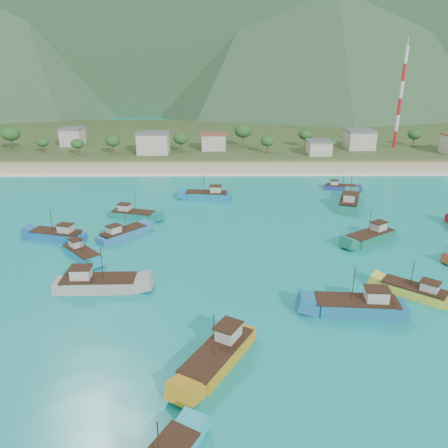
{
  "coord_description": "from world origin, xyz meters",
  "views": [
    {
      "loc": [
        -8.04,
        -62.45,
        32.91
      ],
      "look_at": [
        -7.45,
        18.0,
        3.0
      ],
      "focal_mm": 35.0,
      "sensor_mm": 36.0,
      "label": 1
    }
  ],
  "objects_px": {
    "boat_7": "(57,236)",
    "boat_17": "(415,292)",
    "boat_4": "(98,284)",
    "boat_8": "(358,307)",
    "boat_14": "(133,215)",
    "boat_0": "(218,356)",
    "boat_5": "(349,203)",
    "boat_13": "(340,188)",
    "boat_26": "(371,237)",
    "boat_10": "(207,196)",
    "radio_tower": "(400,98)",
    "boat_23": "(123,234)",
    "boat_24": "(81,254)"
  },
  "relations": [
    {
      "from": "boat_7",
      "to": "boat_17",
      "type": "relative_size",
      "value": 1.18
    },
    {
      "from": "boat_17",
      "to": "boat_4",
      "type": "bearing_deg",
      "value": 126.19
    },
    {
      "from": "boat_8",
      "to": "boat_14",
      "type": "height_order",
      "value": "boat_8"
    },
    {
      "from": "boat_0",
      "to": "boat_7",
      "type": "bearing_deg",
      "value": -19.91
    },
    {
      "from": "boat_0",
      "to": "boat_8",
      "type": "height_order",
      "value": "boat_8"
    },
    {
      "from": "boat_5",
      "to": "boat_13",
      "type": "relative_size",
      "value": 1.55
    },
    {
      "from": "boat_5",
      "to": "boat_7",
      "type": "bearing_deg",
      "value": -142.62
    },
    {
      "from": "boat_7",
      "to": "boat_26",
      "type": "bearing_deg",
      "value": -76.45
    },
    {
      "from": "boat_17",
      "to": "boat_26",
      "type": "distance_m",
      "value": 21.48
    },
    {
      "from": "boat_10",
      "to": "boat_13",
      "type": "height_order",
      "value": "boat_10"
    },
    {
      "from": "boat_10",
      "to": "boat_26",
      "type": "distance_m",
      "value": 43.22
    },
    {
      "from": "boat_10",
      "to": "boat_7",
      "type": "bearing_deg",
      "value": 139.84
    },
    {
      "from": "boat_7",
      "to": "boat_4",
      "type": "bearing_deg",
      "value": -132.11
    },
    {
      "from": "boat_14",
      "to": "boat_17",
      "type": "relative_size",
      "value": 1.12
    },
    {
      "from": "boat_4",
      "to": "boat_17",
      "type": "relative_size",
      "value": 1.29
    },
    {
      "from": "radio_tower",
      "to": "boat_5",
      "type": "bearing_deg",
      "value": -117.8
    },
    {
      "from": "boat_0",
      "to": "boat_7",
      "type": "height_order",
      "value": "boat_0"
    },
    {
      "from": "boat_23",
      "to": "boat_13",
      "type": "bearing_deg",
      "value": 75.56
    },
    {
      "from": "boat_5",
      "to": "boat_7",
      "type": "xyz_separation_m",
      "value": [
        -63.29,
        -20.36,
        -0.25
      ]
    },
    {
      "from": "boat_0",
      "to": "boat_14",
      "type": "height_order",
      "value": "boat_0"
    },
    {
      "from": "boat_8",
      "to": "boat_23",
      "type": "distance_m",
      "value": 47.85
    },
    {
      "from": "boat_13",
      "to": "boat_4",
      "type": "bearing_deg",
      "value": -31.16
    },
    {
      "from": "boat_23",
      "to": "boat_24",
      "type": "xyz_separation_m",
      "value": [
        -5.46,
        -9.33,
        -0.06
      ]
    },
    {
      "from": "radio_tower",
      "to": "boat_23",
      "type": "bearing_deg",
      "value": -134.37
    },
    {
      "from": "boat_10",
      "to": "boat_26",
      "type": "relative_size",
      "value": 1.05
    },
    {
      "from": "boat_23",
      "to": "boat_24",
      "type": "bearing_deg",
      "value": -78.22
    },
    {
      "from": "boat_0",
      "to": "boat_5",
      "type": "bearing_deg",
      "value": -88.23
    },
    {
      "from": "boat_5",
      "to": "boat_13",
      "type": "distance_m",
      "value": 15.19
    },
    {
      "from": "boat_7",
      "to": "boat_23",
      "type": "bearing_deg",
      "value": -71.19
    },
    {
      "from": "boat_14",
      "to": "boat_7",
      "type": "bearing_deg",
      "value": -28.9
    },
    {
      "from": "boat_17",
      "to": "boat_23",
      "type": "relative_size",
      "value": 1.01
    },
    {
      "from": "boat_7",
      "to": "boat_26",
      "type": "xyz_separation_m",
      "value": [
        61.53,
        -1.28,
        0.05
      ]
    },
    {
      "from": "boat_10",
      "to": "boat_24",
      "type": "distance_m",
      "value": 41.51
    },
    {
      "from": "boat_7",
      "to": "boat_26",
      "type": "height_order",
      "value": "boat_26"
    },
    {
      "from": "boat_10",
      "to": "boat_17",
      "type": "height_order",
      "value": "boat_10"
    },
    {
      "from": "boat_10",
      "to": "boat_17",
      "type": "relative_size",
      "value": 1.23
    },
    {
      "from": "boat_7",
      "to": "boat_24",
      "type": "bearing_deg",
      "value": -124.85
    },
    {
      "from": "boat_4",
      "to": "boat_10",
      "type": "height_order",
      "value": "boat_4"
    },
    {
      "from": "boat_23",
      "to": "boat_24",
      "type": "relative_size",
      "value": 1.06
    },
    {
      "from": "boat_8",
      "to": "boat_10",
      "type": "height_order",
      "value": "boat_8"
    },
    {
      "from": "boat_8",
      "to": "boat_0",
      "type": "bearing_deg",
      "value": 123.6
    },
    {
      "from": "radio_tower",
      "to": "boat_7",
      "type": "distance_m",
      "value": 136.41
    },
    {
      "from": "boat_7",
      "to": "boat_13",
      "type": "height_order",
      "value": "boat_7"
    },
    {
      "from": "boat_17",
      "to": "boat_26",
      "type": "relative_size",
      "value": 0.85
    },
    {
      "from": "boat_5",
      "to": "boat_17",
      "type": "distance_m",
      "value": 43.18
    },
    {
      "from": "boat_0",
      "to": "boat_13",
      "type": "bearing_deg",
      "value": -84.21
    },
    {
      "from": "boat_0",
      "to": "boat_10",
      "type": "distance_m",
      "value": 65.02
    },
    {
      "from": "boat_7",
      "to": "boat_8",
      "type": "bearing_deg",
      "value": -103.24
    },
    {
      "from": "boat_0",
      "to": "boat_17",
      "type": "relative_size",
      "value": 1.29
    },
    {
      "from": "boat_7",
      "to": "boat_23",
      "type": "height_order",
      "value": "boat_7"
    }
  ]
}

